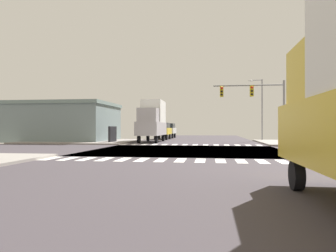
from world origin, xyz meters
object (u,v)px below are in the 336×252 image
object	(u,v)px
traffic_signal_mast	(255,98)
suv_leading_2	(163,130)
street_lamp	(260,104)
box_truck_queued_2	(152,120)
bank_building	(49,122)
suv_nearside_1	(169,129)

from	to	relation	value
traffic_signal_mast	suv_leading_2	bearing A→B (deg)	128.82
street_lamp	suv_leading_2	size ratio (longest dim) A/B	1.68
box_truck_queued_2	suv_leading_2	bearing A→B (deg)	-90.00
street_lamp	box_truck_queued_2	size ratio (longest dim) A/B	1.08
traffic_signal_mast	suv_leading_2	world-z (taller)	traffic_signal_mast
traffic_signal_mast	street_lamp	bearing A→B (deg)	79.15
street_lamp	box_truck_queued_2	world-z (taller)	street_lamp
bank_building	suv_nearside_1	world-z (taller)	bank_building
bank_building	traffic_signal_mast	bearing A→B (deg)	-14.38
street_lamp	suv_leading_2	bearing A→B (deg)	166.29
traffic_signal_mast	bank_building	size ratio (longest dim) A/B	0.38
bank_building	suv_nearside_1	distance (m)	18.98
bank_building	suv_leading_2	world-z (taller)	bank_building
street_lamp	bank_building	distance (m)	26.38
suv_leading_2	street_lamp	bearing A→B (deg)	166.29
box_truck_queued_2	street_lamp	bearing A→B (deg)	-159.53
suv_nearside_1	suv_leading_2	bearing A→B (deg)	90.00
suv_nearside_1	box_truck_queued_2	size ratio (longest dim) A/B	0.64
box_truck_queued_2	suv_leading_2	distance (m)	8.02
traffic_signal_mast	suv_nearside_1	xyz separation A→B (m)	(-10.87, 19.86, -3.07)
traffic_signal_mast	box_truck_queued_2	size ratio (longest dim) A/B	0.91
traffic_signal_mast	street_lamp	xyz separation A→B (m)	(1.99, 10.37, 0.19)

